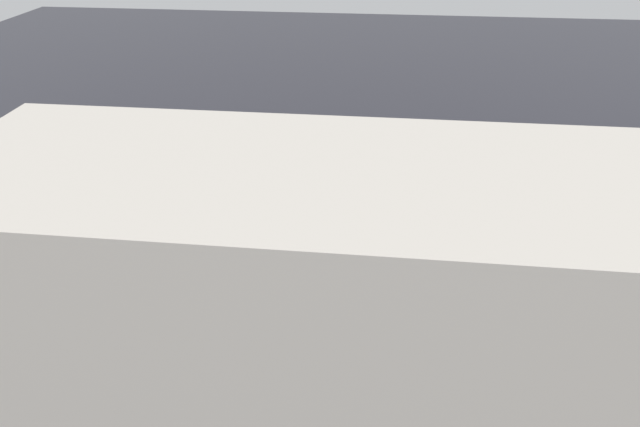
{
  "coord_description": "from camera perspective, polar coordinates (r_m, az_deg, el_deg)",
  "views": [
    {
      "loc": [
        1.41,
        13.0,
        8.74
      ],
      "look_at": [
        2.64,
        1.17,
        0.9
      ],
      "focal_mm": 28.0,
      "sensor_mm": 36.0,
      "label": 1
    }
  ],
  "objects": [
    {
      "name": "moving_hatchback",
      "position": [
        15.78,
        5.51,
        3.96
      ],
      "size": [
        3.97,
        1.86,
        2.06
      ],
      "color": "yellow",
      "rests_on": "ground"
    },
    {
      "name": "pedestrian",
      "position": [
        12.9,
        -6.37,
        -3.99
      ],
      "size": [
        0.35,
        0.54,
        1.62
      ],
      "color": "#1E8C4C",
      "rests_on": "ground"
    },
    {
      "name": "building_block",
      "position": [
        6.9,
        20.69,
        -21.4
      ],
      "size": [
        11.57,
        2.4,
        6.67
      ],
      "primitive_type": "cube",
      "color": "gray",
      "rests_on": "ground"
    },
    {
      "name": "metal_railing",
      "position": [
        11.66,
        19.54,
        -12.46
      ],
      "size": [
        8.97,
        0.04,
        1.05
      ],
      "color": "#B7BABF",
      "rests_on": "ground"
    },
    {
      "name": "fire_hydrant",
      "position": [
        13.35,
        -2.07,
        -5.31
      ],
      "size": [
        0.42,
        0.31,
        0.8
      ],
      "color": "red",
      "rests_on": "ground"
    },
    {
      "name": "kerb_strip",
      "position": [
        12.47,
        10.92,
        -11.78
      ],
      "size": [
        24.0,
        3.2,
        0.04
      ],
      "primitive_type": "cube",
      "color": "gray",
      "rests_on": "ground"
    },
    {
      "name": "ground_plane",
      "position": [
        15.73,
        10.07,
        -0.96
      ],
      "size": [
        60.0,
        60.0,
        0.0
      ],
      "primitive_type": "plane",
      "color": "black"
    },
    {
      "name": "puddle_patch",
      "position": [
        16.28,
        6.52,
        0.69
      ],
      "size": [
        2.64,
        2.64,
        0.01
      ],
      "primitive_type": "cylinder",
      "color": "black",
      "rests_on": "ground"
    },
    {
      "name": "sign_post",
      "position": [
        12.2,
        -10.74,
        -3.26
      ],
      "size": [
        0.07,
        0.44,
        2.4
      ],
      "color": "#4C4C51",
      "rests_on": "ground"
    }
  ]
}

